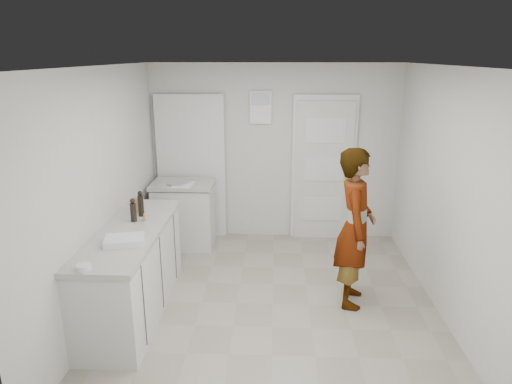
{
  "coord_description": "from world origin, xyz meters",
  "views": [
    {
      "loc": [
        0.0,
        -4.4,
        2.61
      ],
      "look_at": [
        -0.2,
        0.4,
        1.15
      ],
      "focal_mm": 32.0,
      "sensor_mm": 36.0,
      "label": 1
    }
  ],
  "objects_px": {
    "oil_cruet_a": "(133,210)",
    "baking_dish": "(125,241)",
    "oil_cruet_b": "(141,204)",
    "egg_bowl": "(84,267)",
    "cake_mix_box": "(139,205)",
    "spice_jar": "(146,217)",
    "person": "(355,228)"
  },
  "relations": [
    {
      "from": "oil_cruet_a",
      "to": "baking_dish",
      "type": "distance_m",
      "value": 0.59
    },
    {
      "from": "oil_cruet_b",
      "to": "baking_dish",
      "type": "bearing_deg",
      "value": -85.66
    },
    {
      "from": "oil_cruet_b",
      "to": "egg_bowl",
      "type": "bearing_deg",
      "value": -94.55
    },
    {
      "from": "cake_mix_box",
      "to": "baking_dish",
      "type": "distance_m",
      "value": 0.87
    },
    {
      "from": "spice_jar",
      "to": "egg_bowl",
      "type": "xyz_separation_m",
      "value": [
        -0.19,
        -1.17,
        -0.01
      ]
    },
    {
      "from": "egg_bowl",
      "to": "oil_cruet_a",
      "type": "bearing_deg",
      "value": 86.38
    },
    {
      "from": "spice_jar",
      "to": "baking_dish",
      "type": "bearing_deg",
      "value": -92.62
    },
    {
      "from": "oil_cruet_a",
      "to": "oil_cruet_b",
      "type": "relative_size",
      "value": 0.89
    },
    {
      "from": "oil_cruet_b",
      "to": "spice_jar",
      "type": "bearing_deg",
      "value": -57.99
    },
    {
      "from": "person",
      "to": "cake_mix_box",
      "type": "xyz_separation_m",
      "value": [
        -2.35,
        0.21,
        0.15
      ]
    },
    {
      "from": "person",
      "to": "oil_cruet_a",
      "type": "bearing_deg",
      "value": 100.33
    },
    {
      "from": "cake_mix_box",
      "to": "egg_bowl",
      "type": "distance_m",
      "value": 1.42
    },
    {
      "from": "cake_mix_box",
      "to": "spice_jar",
      "type": "xyz_separation_m",
      "value": [
        0.15,
        -0.25,
        -0.05
      ]
    },
    {
      "from": "oil_cruet_a",
      "to": "egg_bowl",
      "type": "bearing_deg",
      "value": -93.62
    },
    {
      "from": "egg_bowl",
      "to": "oil_cruet_b",
      "type": "bearing_deg",
      "value": 85.45
    },
    {
      "from": "baking_dish",
      "to": "egg_bowl",
      "type": "bearing_deg",
      "value": -106.28
    },
    {
      "from": "oil_cruet_b",
      "to": "egg_bowl",
      "type": "xyz_separation_m",
      "value": [
        -0.1,
        -1.3,
        -0.11
      ]
    },
    {
      "from": "person",
      "to": "cake_mix_box",
      "type": "bearing_deg",
      "value": 93.42
    },
    {
      "from": "cake_mix_box",
      "to": "oil_cruet_a",
      "type": "distance_m",
      "value": 0.29
    },
    {
      "from": "spice_jar",
      "to": "egg_bowl",
      "type": "height_order",
      "value": "spice_jar"
    },
    {
      "from": "cake_mix_box",
      "to": "baking_dish",
      "type": "relative_size",
      "value": 0.43
    },
    {
      "from": "person",
      "to": "egg_bowl",
      "type": "distance_m",
      "value": 2.68
    },
    {
      "from": "person",
      "to": "cake_mix_box",
      "type": "relative_size",
      "value": 9.88
    },
    {
      "from": "person",
      "to": "spice_jar",
      "type": "bearing_deg",
      "value": 99.53
    },
    {
      "from": "cake_mix_box",
      "to": "egg_bowl",
      "type": "relative_size",
      "value": 1.46
    },
    {
      "from": "person",
      "to": "spice_jar",
      "type": "height_order",
      "value": "person"
    },
    {
      "from": "oil_cruet_a",
      "to": "egg_bowl",
      "type": "distance_m",
      "value": 1.14
    },
    {
      "from": "spice_jar",
      "to": "oil_cruet_b",
      "type": "distance_m",
      "value": 0.19
    },
    {
      "from": "baking_dish",
      "to": "egg_bowl",
      "type": "xyz_separation_m",
      "value": [
        -0.16,
        -0.55,
        -0.01
      ]
    },
    {
      "from": "spice_jar",
      "to": "baking_dish",
      "type": "height_order",
      "value": "spice_jar"
    },
    {
      "from": "person",
      "to": "oil_cruet_b",
      "type": "relative_size",
      "value": 6.04
    },
    {
      "from": "cake_mix_box",
      "to": "person",
      "type": "bearing_deg",
      "value": 2.6
    }
  ]
}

